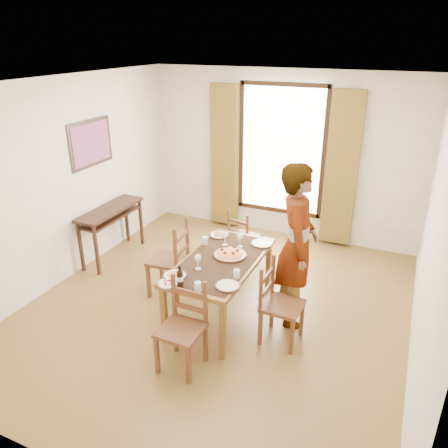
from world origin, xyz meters
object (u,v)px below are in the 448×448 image
at_px(dining_table, 221,265).
at_px(console_table, 111,215).
at_px(man, 297,246).
at_px(pasta_platter, 230,252).

bearing_deg(dining_table, console_table, 161.57).
distance_m(console_table, dining_table, 2.24).
bearing_deg(console_table, dining_table, -18.43).
relative_size(console_table, man, 0.62).
bearing_deg(pasta_platter, dining_table, -118.18).
xyz_separation_m(console_table, dining_table, (2.13, -0.71, -0.00)).
height_order(dining_table, pasta_platter, pasta_platter).
relative_size(console_table, dining_table, 0.76).
bearing_deg(dining_table, pasta_platter, 61.82).
bearing_deg(pasta_platter, console_table, 164.84).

